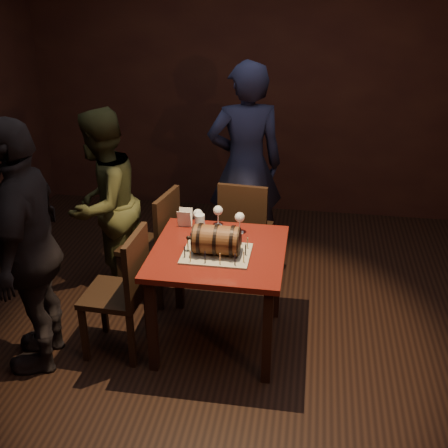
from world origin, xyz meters
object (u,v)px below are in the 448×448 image
object	(u,v)px
person_back	(245,166)
wine_glass_mid	(218,211)
person_left_rear	(103,204)
pub_table	(219,264)
pint_of_ale	(200,225)
wine_glass_right	(240,218)
person_left_front	(29,249)
chair_left_rear	(157,240)
chair_back	(245,227)
barrel_cake	(216,240)
chair_left_front	(124,287)
wine_glass_left	(198,215)

from	to	relation	value
person_back	wine_glass_mid	bearing A→B (deg)	68.19
wine_glass_mid	person_left_rear	world-z (taller)	person_left_rear
pub_table	pint_of_ale	size ratio (longest dim) A/B	6.00
wine_glass_right	person_back	xyz separation A→B (m)	(-0.09, 0.99, 0.04)
person_left_rear	person_left_front	distance (m)	0.97
chair_left_rear	person_left_rear	bearing A→B (deg)	170.57
wine_glass_mid	wine_glass_right	bearing A→B (deg)	-28.07
pint_of_ale	person_left_front	world-z (taller)	person_left_front
chair_back	chair_left_rear	size ratio (longest dim) A/B	1.00
pub_table	person_left_rear	size ratio (longest dim) A/B	0.59
wine_glass_mid	barrel_cake	bearing A→B (deg)	-81.67
pint_of_ale	wine_glass_right	bearing A→B (deg)	12.02
barrel_cake	wine_glass_right	world-z (taller)	barrel_cake
chair_left_front	person_left_front	world-z (taller)	person_left_front
wine_glass_right	pint_of_ale	xyz separation A→B (m)	(-0.28, -0.06, -0.05)
chair_back	person_left_rear	world-z (taller)	person_left_rear
pint_of_ale	chair_back	xyz separation A→B (m)	(0.25, 0.63, -0.30)
wine_glass_left	chair_left_front	xyz separation A→B (m)	(-0.41, -0.50, -0.35)
chair_back	person_left_rear	bearing A→B (deg)	-166.28
wine_glass_mid	chair_back	world-z (taller)	chair_back
chair_left_front	person_back	size ratio (longest dim) A/B	0.51
pint_of_ale	person_left_front	size ratio (longest dim) A/B	0.09
wine_glass_right	chair_left_rear	size ratio (longest dim) A/B	0.17
chair_left_front	pub_table	bearing A→B (deg)	18.78
wine_glass_right	chair_left_rear	bearing A→B (deg)	162.06
wine_glass_left	person_left_front	world-z (taller)	person_left_front
wine_glass_left	chair_left_front	distance (m)	0.73
wine_glass_mid	person_left_rear	xyz separation A→B (m)	(-0.97, 0.21, -0.10)
pub_table	chair_left_rear	world-z (taller)	chair_left_rear
chair_left_rear	chair_left_front	distance (m)	0.71
barrel_cake	person_left_front	size ratio (longest dim) A/B	0.21
wine_glass_left	person_left_rear	world-z (taller)	person_left_rear
wine_glass_right	chair_back	size ratio (longest dim) A/B	0.17
barrel_cake	pint_of_ale	world-z (taller)	barrel_cake
person_back	wine_glass_right	bearing A→B (deg)	78.60
wine_glass_left	wine_glass_mid	xyz separation A→B (m)	(0.13, 0.08, -0.00)
chair_left_front	person_left_front	bearing A→B (deg)	-162.63
wine_glass_left	person_back	size ratio (longest dim) A/B	0.09
wine_glass_right	person_back	size ratio (longest dim) A/B	0.09
barrel_cake	person_left_front	distance (m)	1.20
barrel_cake	person_back	size ratio (longest dim) A/B	0.20
chair_left_front	person_left_front	distance (m)	0.67
pint_of_ale	wine_glass_mid	bearing A→B (deg)	54.93
chair_left_rear	person_left_front	world-z (taller)	person_left_front
chair_back	wine_glass_right	bearing A→B (deg)	-86.76
chair_back	person_left_front	bearing A→B (deg)	-135.22
wine_glass_right	chair_left_front	size ratio (longest dim) A/B	0.17
barrel_cake	chair_left_front	bearing A→B (deg)	-166.62
wine_glass_mid	wine_glass_right	size ratio (longest dim) A/B	1.00
pint_of_ale	person_back	world-z (taller)	person_back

